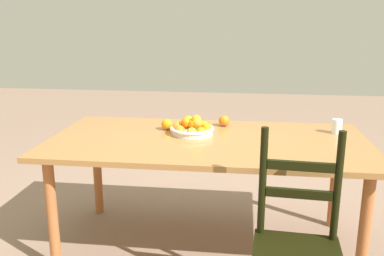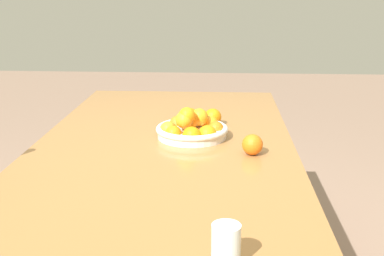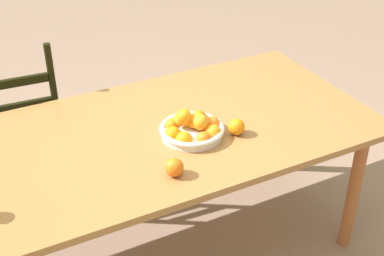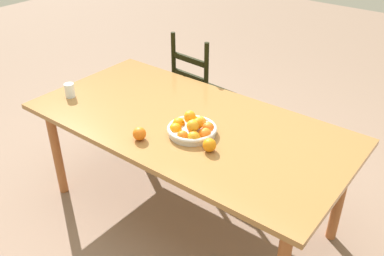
# 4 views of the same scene
# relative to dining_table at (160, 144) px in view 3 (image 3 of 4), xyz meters

# --- Properties ---
(ground_plane) EXTENTS (12.00, 12.00, 0.00)m
(ground_plane) POSITION_rel_dining_table_xyz_m (0.00, 0.00, -0.68)
(ground_plane) COLOR #876C5A
(dining_table) EXTENTS (2.02, 1.02, 0.76)m
(dining_table) POSITION_rel_dining_table_xyz_m (0.00, 0.00, 0.00)
(dining_table) COLOR #9A6938
(dining_table) RESTS_ON ground
(chair_near_window) EXTENTS (0.43, 0.43, 1.01)m
(chair_near_window) POSITION_rel_dining_table_xyz_m (-0.49, 0.78, -0.22)
(chair_near_window) COLOR black
(chair_near_window) RESTS_ON ground
(fruit_bowl) EXTENTS (0.29, 0.29, 0.14)m
(fruit_bowl) POSITION_rel_dining_table_xyz_m (0.12, -0.11, 0.11)
(fruit_bowl) COLOR silver
(fruit_bowl) RESTS_ON dining_table
(orange_loose_0) EXTENTS (0.08, 0.08, 0.08)m
(orange_loose_0) POSITION_rel_dining_table_xyz_m (-0.09, -0.34, 0.11)
(orange_loose_0) COLOR orange
(orange_loose_0) RESTS_ON dining_table
(orange_loose_1) EXTENTS (0.08, 0.08, 0.08)m
(orange_loose_1) POSITION_rel_dining_table_xyz_m (0.30, -0.19, 0.11)
(orange_loose_1) COLOR orange
(orange_loose_1) RESTS_ON dining_table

